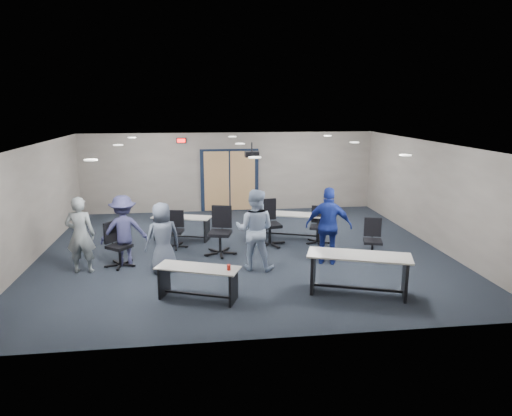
{
  "coord_description": "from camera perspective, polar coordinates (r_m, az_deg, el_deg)",
  "views": [
    {
      "loc": [
        -1.08,
        -11.05,
        3.68
      ],
      "look_at": [
        0.3,
        -0.3,
        1.17
      ],
      "focal_mm": 32.0,
      "sensor_mm": 36.0,
      "label": 1
    }
  ],
  "objects": [
    {
      "name": "table_back_left",
      "position": [
        12.66,
        -9.25,
        -1.97
      ],
      "size": [
        1.68,
        0.99,
        0.65
      ],
      "rotation": [
        0.0,
        0.0,
        -0.31
      ],
      "color": "#A9A7A0",
      "rests_on": "floor"
    },
    {
      "name": "back_wall",
      "position": [
        15.76,
        -3.33,
        4.5
      ],
      "size": [
        10.0,
        0.04,
        2.7
      ],
      "primitive_type": "cube",
      "color": "slate",
      "rests_on": "floor"
    },
    {
      "name": "right_wall",
      "position": [
        12.82,
        21.12,
        1.67
      ],
      "size": [
        0.04,
        9.0,
        2.7
      ],
      "primitive_type": "cube",
      "color": "slate",
      "rests_on": "floor"
    },
    {
      "name": "table_front_left",
      "position": [
        8.84,
        -7.22,
        -8.57
      ],
      "size": [
        1.67,
        1.07,
        0.75
      ],
      "rotation": [
        0.0,
        0.0,
        -0.37
      ],
      "color": "#A9A7A0",
      "rests_on": "floor"
    },
    {
      "name": "person_back",
      "position": [
        10.92,
        -16.2,
        -2.69
      ],
      "size": [
        1.14,
        0.77,
        1.64
      ],
      "primitive_type": "imported",
      "rotation": [
        0.0,
        0.0,
        3.3
      ],
      "color": "#3A3B68",
      "rests_on": "floor"
    },
    {
      "name": "person_lightblue",
      "position": [
        10.2,
        -0.14,
        -2.7
      ],
      "size": [
        1.07,
        0.95,
        1.83
      ],
      "primitive_type": "imported",
      "rotation": [
        0.0,
        0.0,
        2.81
      ],
      "color": "#A5BADB",
      "rests_on": "floor"
    },
    {
      "name": "chair_back_d",
      "position": [
        12.24,
        7.81,
        -2.18
      ],
      "size": [
        0.79,
        0.79,
        0.99
      ],
      "primitive_type": null,
      "rotation": [
        0.0,
        0.0,
        -0.34
      ],
      "color": "black",
      "rests_on": "floor"
    },
    {
      "name": "double_door",
      "position": [
        15.77,
        -3.31,
        3.4
      ],
      "size": [
        2.0,
        0.07,
        2.2
      ],
      "color": "black",
      "rests_on": "back_wall"
    },
    {
      "name": "ceiling_can_lights",
      "position": [
        11.4,
        -1.89,
        7.93
      ],
      "size": [
        6.24,
        5.74,
        0.02
      ],
      "primitive_type": null,
      "color": "white",
      "rests_on": "ceiling"
    },
    {
      "name": "chair_loose_left",
      "position": [
        10.9,
        -16.73,
        -4.41
      ],
      "size": [
        0.91,
        0.91,
        1.04
      ],
      "primitive_type": null,
      "rotation": [
        0.0,
        0.0,
        0.91
      ],
      "color": "black",
      "rests_on": "floor"
    },
    {
      "name": "front_wall",
      "position": [
        7.03,
        1.91,
        -6.32
      ],
      "size": [
        10.0,
        0.04,
        2.7
      ],
      "primitive_type": "cube",
      "color": "slate",
      "rests_on": "floor"
    },
    {
      "name": "chair_back_b",
      "position": [
        11.26,
        -4.53,
        -2.92
      ],
      "size": [
        0.91,
        0.91,
        1.19
      ],
      "primitive_type": null,
      "rotation": [
        0.0,
        0.0,
        -0.26
      ],
      "color": "black",
      "rests_on": "floor"
    },
    {
      "name": "person_navy",
      "position": [
        10.67,
        9.09,
        -2.23
      ],
      "size": [
        1.14,
        0.76,
        1.81
      ],
      "primitive_type": "imported",
      "rotation": [
        0.0,
        0.0,
        2.81
      ],
      "color": "navy",
      "rests_on": "floor"
    },
    {
      "name": "exit_sign",
      "position": [
        15.55,
        -9.33,
        8.32
      ],
      "size": [
        0.32,
        0.07,
        0.18
      ],
      "color": "black",
      "rests_on": "back_wall"
    },
    {
      "name": "table_back_right",
      "position": [
        12.7,
        4.39,
        -1.64
      ],
      "size": [
        1.78,
        1.12,
        0.94
      ],
      "rotation": [
        0.0,
        0.0,
        -0.36
      ],
      "color": "#A9A7A0",
      "rests_on": "floor"
    },
    {
      "name": "person_plaid",
      "position": [
        10.24,
        -11.6,
        -3.65
      ],
      "size": [
        0.89,
        0.74,
        1.58
      ],
      "primitive_type": "imported",
      "rotation": [
        0.0,
        0.0,
        3.49
      ],
      "color": "#505A6E",
      "rests_on": "floor"
    },
    {
      "name": "person_gray",
      "position": [
        10.7,
        -21.1,
        -3.16
      ],
      "size": [
        0.64,
        0.43,
        1.72
      ],
      "primitive_type": "imported",
      "rotation": [
        0.0,
        0.0,
        3.11
      ],
      "color": "gray",
      "rests_on": "floor"
    },
    {
      "name": "table_front_right",
      "position": [
        9.19,
        12.7,
        -7.22
      ],
      "size": [
        2.09,
        1.29,
        0.8
      ],
      "rotation": [
        0.0,
        0.0,
        -0.34
      ],
      "color": "#A9A7A0",
      "rests_on": "floor"
    },
    {
      "name": "left_wall",
      "position": [
        11.95,
        -26.32,
        0.42
      ],
      "size": [
        0.04,
        9.0,
        2.7
      ],
      "primitive_type": "cube",
      "color": "slate",
      "rests_on": "floor"
    },
    {
      "name": "chair_back_a",
      "position": [
        11.96,
        -10.13,
        -2.71
      ],
      "size": [
        0.71,
        0.71,
        0.96
      ],
      "primitive_type": null,
      "rotation": [
        0.0,
        0.0,
        -0.21
      ],
      "color": "black",
      "rests_on": "floor"
    },
    {
      "name": "ceiling_projector",
      "position": [
        11.7,
        -0.52,
        6.76
      ],
      "size": [
        0.35,
        0.32,
        0.37
      ],
      "color": "black",
      "rests_on": "ceiling"
    },
    {
      "name": "chair_loose_right",
      "position": [
        11.26,
        14.39,
        -3.86
      ],
      "size": [
        0.77,
        0.77,
        0.98
      ],
      "primitive_type": null,
      "rotation": [
        0.0,
        0.0,
        -0.29
      ],
      "color": "black",
      "rests_on": "floor"
    },
    {
      "name": "floor",
      "position": [
        11.7,
        -1.68,
        -5.32
      ],
      "size": [
        10.0,
        10.0,
        0.0
      ],
      "primitive_type": "plane",
      "color": "black",
      "rests_on": "ground"
    },
    {
      "name": "ceiling",
      "position": [
        11.14,
        -1.77,
        7.97
      ],
      "size": [
        10.0,
        9.0,
        0.04
      ],
      "primitive_type": "cube",
      "color": "silver",
      "rests_on": "back_wall"
    },
    {
      "name": "chair_back_c",
      "position": [
        11.96,
        1.73,
        -1.9
      ],
      "size": [
        0.87,
        0.87,
        1.2
      ],
      "primitive_type": null,
      "rotation": [
        0.0,
        0.0,
        0.17
      ],
      "color": "black",
      "rests_on": "floor"
    }
  ]
}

